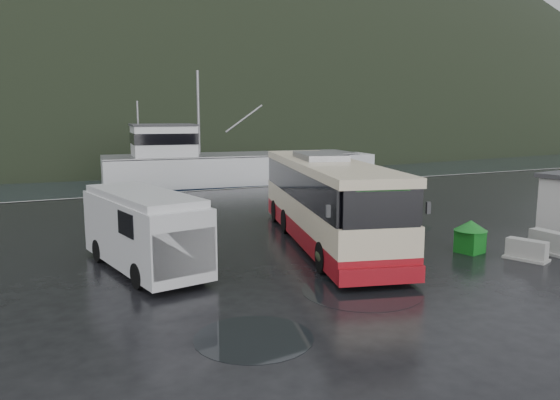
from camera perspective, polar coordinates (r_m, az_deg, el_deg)
name	(u,v)px	position (r m, az deg, el deg)	size (l,w,h in m)	color
ground	(341,257)	(21.25, 6.44, -5.93)	(160.00, 160.00, 0.00)	black
harbor_water	(74,139)	(127.97, -20.72, 5.98)	(300.00, 180.00, 0.02)	black
quay_edge	(192,191)	(39.33, -9.14, 0.91)	(160.00, 0.60, 1.50)	#999993
headland	(69,126)	(268.26, -21.22, 7.23)	(780.00, 540.00, 570.00)	black
coach_bus	(325,242)	(23.52, 4.76, -4.44)	(3.29, 13.33, 3.77)	beige
white_van	(145,269)	(20.09, -13.89, -7.02)	(2.30, 6.69, 2.80)	silver
waste_bin_left	(469,252)	(23.05, 19.18, -5.20)	(0.94, 0.94, 1.30)	#136F1D
waste_bin_right	(367,259)	(21.02, 9.07, -6.15)	(1.13, 1.13, 1.59)	#136F1D
dome_tent	(350,273)	(19.15, 7.34, -7.62)	(2.07, 2.90, 1.14)	#29331E
jersey_barrier_a	(526,260)	(22.72, 24.31, -5.71)	(0.77, 1.55, 0.77)	#999993
jersey_barrier_b	(549,253)	(24.22, 26.32, -4.96)	(0.86, 1.73, 0.86)	#999993
fishing_trawler	(234,176)	(48.55, -4.87, 2.52)	(26.22, 5.75, 10.49)	silver
puddles	(353,279)	(18.51, 7.60, -8.20)	(14.55, 11.93, 0.01)	black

